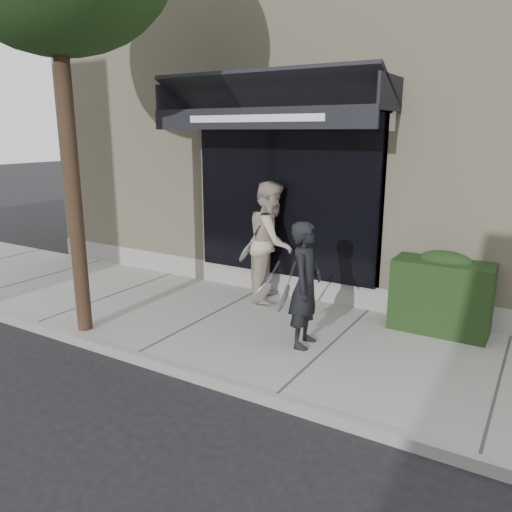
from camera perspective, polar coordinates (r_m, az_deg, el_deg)
The scene contains 7 objects.
ground at distance 6.77m, azimuth 8.59°, elevation -10.84°, with size 80.00×80.00×0.00m, color black.
sidewalk at distance 6.75m, azimuth 8.61°, elevation -10.37°, with size 20.00×3.00×0.12m, color gray.
curb at distance 5.49m, azimuth 2.12°, elevation -16.16°, with size 20.00×0.10×0.14m, color gray.
building_facade at distance 10.91m, azimuth 19.41°, elevation 12.79°, with size 14.30×8.04×5.64m.
hedge at distance 7.39m, azimuth 20.48°, elevation -3.97°, with size 1.30×0.70×1.14m.
pedestrian_front at distance 6.38m, azimuth 5.63°, elevation -3.33°, with size 0.78×0.80×1.63m.
pedestrian_back at distance 8.11m, azimuth 1.75°, elevation 1.68°, with size 0.99×1.13×1.95m.
Camera 1 is at (2.27, -5.72, 2.83)m, focal length 35.00 mm.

